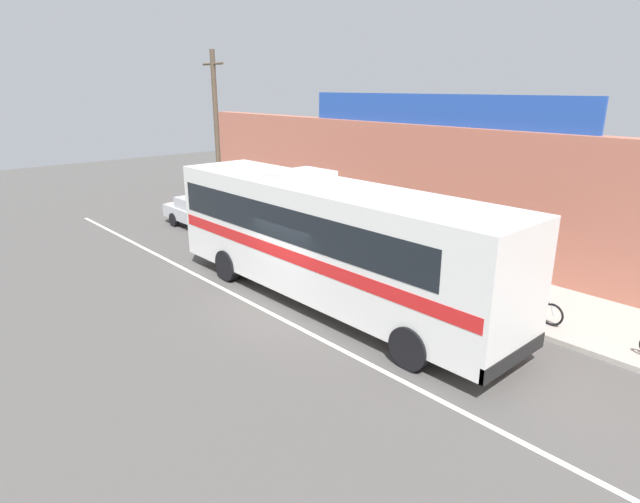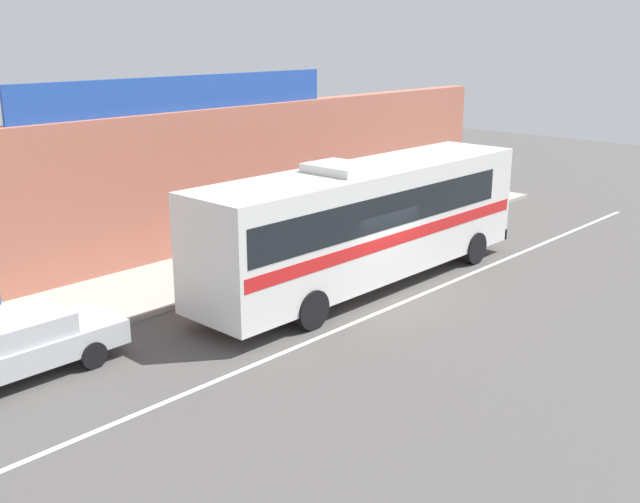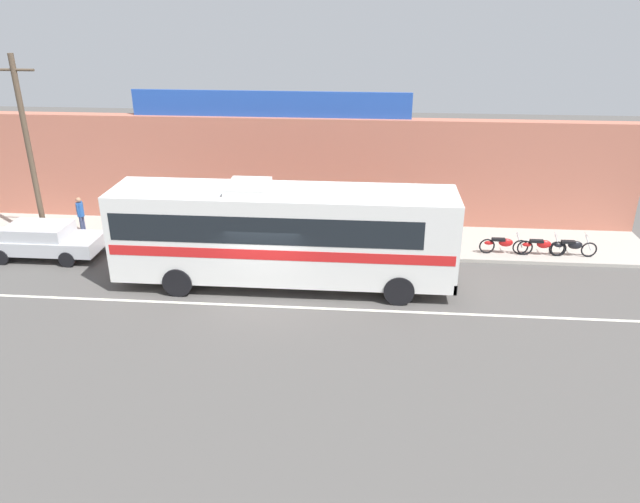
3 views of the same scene
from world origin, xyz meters
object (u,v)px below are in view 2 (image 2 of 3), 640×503
object	(u,v)px
motorcycle_green	(438,205)
parked_car	(15,345)
motorcycle_purple	(381,221)
motorcycle_blue	(460,199)
intercity_bus	(365,218)
motorcycle_orange	(475,195)

from	to	relation	value
motorcycle_green	parked_car	bearing A→B (deg)	-175.23
parked_car	motorcycle_purple	xyz separation A→B (m)	(14.58, 1.52, -0.17)
motorcycle_blue	motorcycle_green	distance (m)	1.47
intercity_bus	parked_car	bearing A→B (deg)	170.70
intercity_bus	parked_car	world-z (taller)	intercity_bus
motorcycle_blue	motorcycle_purple	size ratio (longest dim) A/B	1.02
intercity_bus	motorcycle_purple	bearing A→B (deg)	33.48
motorcycle_orange	motorcycle_purple	bearing A→B (deg)	179.73
intercity_bus	motorcycle_green	xyz separation A→B (m)	(8.41, 3.13, -1.50)
intercity_bus	motorcycle_purple	size ratio (longest dim) A/B	6.35
motorcycle_green	motorcycle_purple	xyz separation A→B (m)	(-3.67, 0.00, 0.00)
intercity_bus	parked_car	distance (m)	10.06
motorcycle_orange	intercity_bus	bearing A→B (deg)	-164.36
motorcycle_green	motorcycle_orange	bearing A→B (deg)	-0.62
motorcycle_green	intercity_bus	bearing A→B (deg)	-159.57
motorcycle_blue	motorcycle_purple	xyz separation A→B (m)	(-5.14, 0.05, 0.00)
motorcycle_purple	intercity_bus	bearing A→B (deg)	-146.52
motorcycle_green	motorcycle_purple	world-z (taller)	same
motorcycle_purple	motorcycle_green	bearing A→B (deg)	-0.02
intercity_bus	motorcycle_orange	size ratio (longest dim) A/B	6.45
motorcycle_blue	motorcycle_green	bearing A→B (deg)	178.22
intercity_bus	motorcycle_purple	distance (m)	5.88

